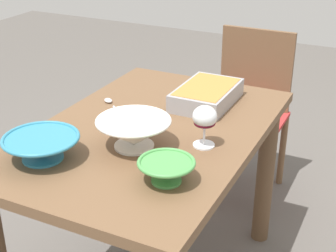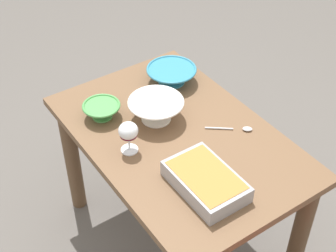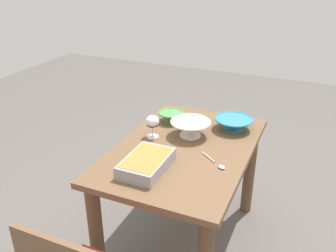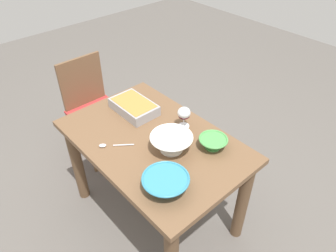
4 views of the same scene
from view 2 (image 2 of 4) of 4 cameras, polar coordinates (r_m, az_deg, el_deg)
The scene contains 8 objects.
ground_plane at distance 2.75m, azimuth 0.96°, elevation -12.67°, with size 8.00×8.00×0.00m, color #5B5651.
dining_table at distance 2.31m, azimuth 1.12°, elevation -3.78°, with size 1.18×0.77×0.74m.
wine_glass at distance 2.07m, azimuth -4.54°, elevation -0.76°, with size 0.08×0.08×0.15m.
casserole_dish at distance 1.96m, azimuth 4.32°, elevation -6.22°, with size 0.32×0.21×0.07m.
mixing_bowl at distance 2.30m, azimuth -7.57°, elevation 1.83°, with size 0.18×0.18×0.07m.
small_bowl at distance 2.26m, azimuth -1.37°, elevation 1.95°, with size 0.26×0.26×0.10m.
serving_bowl at distance 2.50m, azimuth 0.40°, elevation 5.93°, with size 0.25×0.25×0.08m.
serving_spoon at distance 2.25m, azimuth 8.07°, elevation -0.31°, with size 0.15×0.18×0.01m.
Camera 2 is at (-1.34, 0.97, 2.20)m, focal length 53.42 mm.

